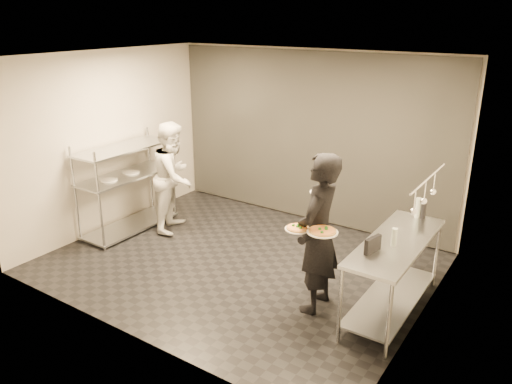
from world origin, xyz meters
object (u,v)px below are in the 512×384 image
Objects in this scene: salad_plate at (321,191)px; pos_monitor at (373,245)px; waiter at (318,234)px; pass_rack at (127,184)px; pizza_plate_far at (322,231)px; chef at (174,177)px; bottle_dark at (423,210)px; bottle_clear at (394,237)px; pizza_plate_near at (297,228)px; prep_counter at (394,264)px; bottle_green at (418,208)px.

pos_monitor is at bearing -22.19° from salad_plate.
waiter reaches higher than pos_monitor.
pass_rack is 4.71× the size of pizza_plate_far.
salad_plate is (2.82, -0.54, 0.48)m from chef.
chef reaches higher than bottle_dark.
chef is 5.15× the size of pizza_plate_far.
bottle_clear is (0.92, -0.04, -0.34)m from salad_plate.
waiter is 0.66m from pos_monitor.
salad_plate is (-0.28, 0.49, 0.26)m from pizza_plate_far.
pizza_plate_far reaches higher than bottle_clear.
waiter is at bearing -64.74° from salad_plate.
pizza_plate_far is (0.15, -0.21, 0.15)m from waiter.
pizza_plate_far reaches higher than pizza_plate_near.
salad_plate reaches higher than pizza_plate_far.
salad_plate reaches higher than pos_monitor.
waiter reaches higher than chef.
pizza_plate_near is 1.05m from bottle_clear.
pizza_plate_near is (3.39, -0.59, 0.29)m from pass_rack.
salad_plate is at bearing 86.97° from pizza_plate_near.
bottle_green is (-0.02, 0.80, 0.42)m from prep_counter.
bottle_dark is (0.96, 0.90, -0.33)m from salad_plate.
bottle_clear reaches higher than prep_counter.
chef reaches higher than bottle_clear.
waiter is 0.51m from salad_plate.
chef is 3.74m from bottle_green.
pos_monitor is at bearing -105.76° from prep_counter.
salad_plate is 1.31m from bottle_green.
pizza_plate_far is (0.31, -0.00, 0.04)m from pizza_plate_near.
bottle_dark is at bearing 86.33° from prep_counter.
bottle_green is (0.61, 1.39, -0.05)m from pizza_plate_far.
prep_counter is at bearing 87.84° from pos_monitor.
bottle_green reaches higher than prep_counter.
chef is at bearing -110.42° from waiter.
prep_counter is at bearing -93.67° from bottle_dark.
salad_plate is 0.92m from pos_monitor.
chef is 6.99× the size of salad_plate.
pass_rack is 3.76m from pizza_plate_far.
prep_counter is 8.29× the size of bottle_dark.
pass_rack is at bearing -101.04° from waiter.
waiter is 7.59× the size of bottle_green.
pizza_plate_near is (2.79, -1.03, 0.18)m from chef.
bottle_dark reaches higher than bottle_clear.
bottle_green is (0.76, 1.18, 0.10)m from waiter.
pass_rack is at bearing 178.10° from bottle_clear.
pass_rack is at bearing 178.32° from salad_plate.
pizza_plate_near is 1.17× the size of pos_monitor.
waiter is at bearing -122.98° from bottle_green.
prep_counter is at bearing 0.03° from pass_rack.
bottle_green is at bearing 10.54° from pass_rack.
pizza_plate_near is 0.83× the size of pizza_plate_far.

